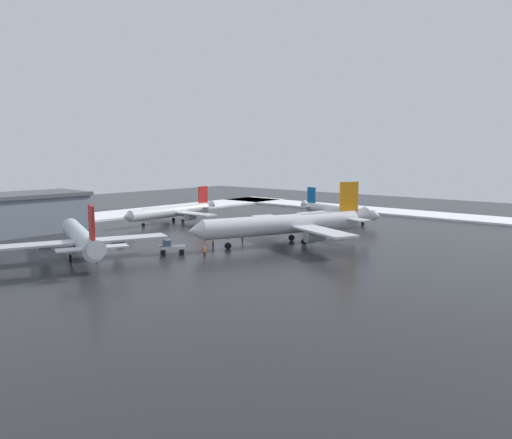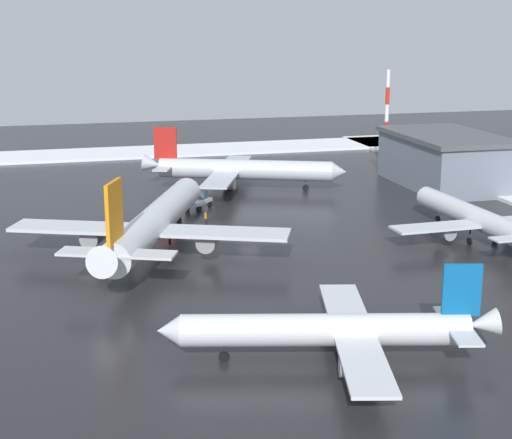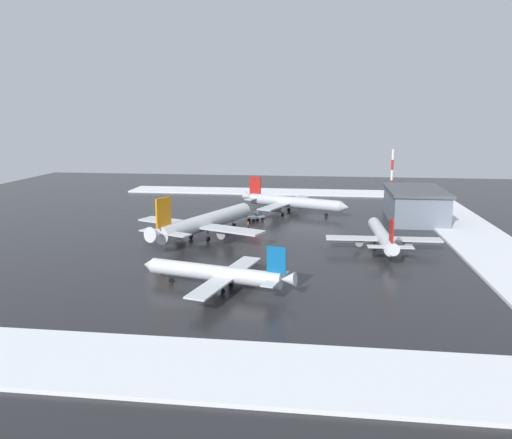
{
  "view_description": "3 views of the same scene",
  "coord_description": "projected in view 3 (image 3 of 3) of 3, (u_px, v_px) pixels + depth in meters",
  "views": [
    {
      "loc": [
        70.15,
        71.86,
        17.65
      ],
      "look_at": [
        -7.96,
        3.48,
        3.73
      ],
      "focal_mm": 35.0,
      "sensor_mm": 36.0,
      "label": 1
    },
    {
      "loc": [
        -95.89,
        24.48,
        27.05
      ],
      "look_at": [
        -6.92,
        0.97,
        3.6
      ],
      "focal_mm": 55.0,
      "sensor_mm": 36.0,
      "label": 2
    },
    {
      "loc": [
        -117.6,
        -12.87,
        28.33
      ],
      "look_at": [
        -8.12,
        0.95,
        5.24
      ],
      "focal_mm": 35.0,
      "sensor_mm": 36.0,
      "label": 3
    }
  ],
  "objects": [
    {
      "name": "ground_crew_mid_apron",
      "position": [
        232.0,
        218.0,
        135.21
      ],
      "size": [
        0.36,
        0.36,
        1.71
      ],
      "rotation": [
        0.0,
        0.0,
        0.8
      ],
      "color": "black",
      "rests_on": "ground_plane"
    },
    {
      "name": "ground_plane",
      "position": [
        264.0,
        234.0,
        121.58
      ],
      "size": [
        240.0,
        240.0,
        0.0
      ],
      "primitive_type": "plane",
      "color": "#232326"
    },
    {
      "name": "snow_bank_right",
      "position": [
        284.0,
        192.0,
        186.59
      ],
      "size": [
        14.0,
        116.0,
        0.54
      ],
      "primitive_type": "cube",
      "color": "white",
      "rests_on": "ground_plane"
    },
    {
      "name": "airplane_parked_portside",
      "position": [
        382.0,
        236.0,
        107.56
      ],
      "size": [
        29.31,
        24.26,
        8.71
      ],
      "rotation": [
        0.0,
        0.0,
        0.03
      ],
      "color": "silver",
      "rests_on": "ground_plane"
    },
    {
      "name": "snow_bank_left",
      "position": [
        199.0,
        368.0,
        56.47
      ],
      "size": [
        14.0,
        116.0,
        0.54
      ],
      "primitive_type": "cube",
      "color": "white",
      "rests_on": "ground_plane"
    },
    {
      "name": "antenna_mast",
      "position": [
        391.0,
        180.0,
        149.59
      ],
      "size": [
        0.7,
        0.7,
        18.51
      ],
      "color": "red",
      "rests_on": "ground_plane"
    },
    {
      "name": "ground_crew_beside_wing",
      "position": [
        248.0,
        224.0,
        127.6
      ],
      "size": [
        0.36,
        0.36,
        1.71
      ],
      "rotation": [
        0.0,
        0.0,
        1.3
      ],
      "color": "black",
      "rests_on": "ground_plane"
    },
    {
      "name": "cargo_hangar",
      "position": [
        415.0,
        204.0,
        136.37
      ],
      "size": [
        25.13,
        15.21,
        8.8
      ],
      "rotation": [
        0.0,
        0.0,
        -0.01
      ],
      "color": "slate",
      "rests_on": "ground_plane"
    },
    {
      "name": "ground_crew_near_tug",
      "position": [
        242.0,
        231.0,
        120.08
      ],
      "size": [
        0.36,
        0.36,
        1.71
      ],
      "rotation": [
        0.0,
        0.0,
        3.2
      ],
      "color": "black",
      "rests_on": "ground_plane"
    },
    {
      "name": "airplane_parked_starboard",
      "position": [
        205.0,
        222.0,
        116.46
      ],
      "size": [
        37.71,
        31.95,
        11.75
      ],
      "rotation": [
        0.0,
        0.0,
        5.89
      ],
      "color": "silver",
      "rests_on": "ground_plane"
    },
    {
      "name": "pushback_tug",
      "position": [
        256.0,
        216.0,
        136.49
      ],
      "size": [
        4.95,
        4.63,
        2.5
      ],
      "rotation": [
        0.0,
        0.0,
        5.59
      ],
      "color": "silver",
      "rests_on": "ground_plane"
    },
    {
      "name": "airplane_foreground_jet",
      "position": [
        218.0,
        273.0,
        82.37
      ],
      "size": [
        23.1,
        27.53,
        8.27
      ],
      "rotation": [
        0.0,
        0.0,
        1.33
      ],
      "color": "silver",
      "rests_on": "ground_plane"
    },
    {
      "name": "airplane_far_rear",
      "position": [
        292.0,
        202.0,
        146.5
      ],
      "size": [
        27.41,
        32.37,
        10.06
      ],
      "rotation": [
        0.0,
        0.0,
        4.33
      ],
      "color": "silver",
      "rests_on": "ground_plane"
    },
    {
      "name": "snow_bank_far",
      "position": [
        478.0,
        239.0,
        115.4
      ],
      "size": [
        152.0,
        16.0,
        0.54
      ],
      "primitive_type": "cube",
      "color": "white",
      "rests_on": "ground_plane"
    }
  ]
}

